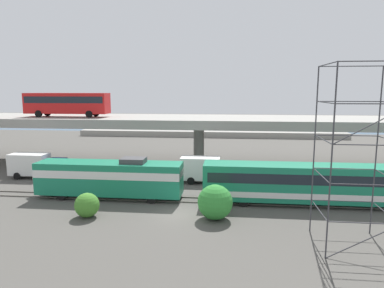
{
  "coord_description": "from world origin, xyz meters",
  "views": [
    {
      "loc": [
        4.28,
        -28.85,
        10.85
      ],
      "look_at": [
        -0.94,
        19.52,
        3.25
      ],
      "focal_mm": 32.28,
      "sensor_mm": 36.0,
      "label": 1
    }
  ],
  "objects_px": {
    "train_coach_lead": "(319,183)",
    "parked_car_1": "(254,126)",
    "service_truck_west": "(36,165)",
    "parked_car_3": "(154,125)",
    "transit_bus_on_overpass": "(67,102)",
    "service_truck_east": "(208,169)",
    "train_locomotive": "(103,177)",
    "scaffolding_tower": "(357,151)",
    "parked_car_0": "(127,125)",
    "parked_car_2": "(175,126)"
  },
  "relations": [
    {
      "from": "transit_bus_on_overpass",
      "to": "scaffolding_tower",
      "type": "xyz_separation_m",
      "value": [
        31.73,
        -23.43,
        -2.34
      ]
    },
    {
      "from": "train_locomotive",
      "to": "parked_car_1",
      "type": "relative_size",
      "value": 3.78
    },
    {
      "from": "parked_car_2",
      "to": "parked_car_0",
      "type": "bearing_deg",
      "value": -178.01
    },
    {
      "from": "train_locomotive",
      "to": "parked_car_3",
      "type": "relative_size",
      "value": 3.58
    },
    {
      "from": "train_coach_lead",
      "to": "parked_car_0",
      "type": "distance_m",
      "value": 61.38
    },
    {
      "from": "train_locomotive",
      "to": "service_truck_east",
      "type": "bearing_deg",
      "value": -146.15
    },
    {
      "from": "service_truck_west",
      "to": "parked_car_3",
      "type": "xyz_separation_m",
      "value": [
        4.76,
        46.31,
        0.49
      ]
    },
    {
      "from": "service_truck_east",
      "to": "train_locomotive",
      "type": "bearing_deg",
      "value": -146.15
    },
    {
      "from": "train_coach_lead",
      "to": "train_locomotive",
      "type": "bearing_deg",
      "value": 0.0
    },
    {
      "from": "service_truck_west",
      "to": "parked_car_0",
      "type": "relative_size",
      "value": 1.53
    },
    {
      "from": "scaffolding_tower",
      "to": "train_coach_lead",
      "type": "bearing_deg",
      "value": 90.3
    },
    {
      "from": "scaffolding_tower",
      "to": "parked_car_0",
      "type": "relative_size",
      "value": 2.83
    },
    {
      "from": "service_truck_west",
      "to": "parked_car_3",
      "type": "distance_m",
      "value": 46.56
    },
    {
      "from": "service_truck_west",
      "to": "parked_car_0",
      "type": "bearing_deg",
      "value": 92.14
    },
    {
      "from": "parked_car_0",
      "to": "parked_car_1",
      "type": "xyz_separation_m",
      "value": [
        31.44,
        0.79,
        -0.0
      ]
    },
    {
      "from": "service_truck_east",
      "to": "parked_car_3",
      "type": "bearing_deg",
      "value": 109.8
    },
    {
      "from": "train_coach_lead",
      "to": "service_truck_east",
      "type": "relative_size",
      "value": 3.22
    },
    {
      "from": "service_truck_west",
      "to": "service_truck_east",
      "type": "distance_m",
      "value": 21.43
    },
    {
      "from": "service_truck_west",
      "to": "parked_car_3",
      "type": "height_order",
      "value": "service_truck_west"
    },
    {
      "from": "transit_bus_on_overpass",
      "to": "scaffolding_tower",
      "type": "height_order",
      "value": "scaffolding_tower"
    },
    {
      "from": "transit_bus_on_overpass",
      "to": "parked_car_0",
      "type": "bearing_deg",
      "value": 93.76
    },
    {
      "from": "service_truck_east",
      "to": "parked_car_1",
      "type": "xyz_separation_m",
      "value": [
        8.36,
        44.98,
        0.49
      ]
    },
    {
      "from": "scaffolding_tower",
      "to": "parked_car_3",
      "type": "height_order",
      "value": "scaffolding_tower"
    },
    {
      "from": "transit_bus_on_overpass",
      "to": "parked_car_1",
      "type": "relative_size",
      "value": 2.89
    },
    {
      "from": "train_coach_lead",
      "to": "transit_bus_on_overpass",
      "type": "height_order",
      "value": "transit_bus_on_overpass"
    },
    {
      "from": "parked_car_0",
      "to": "parked_car_3",
      "type": "distance_m",
      "value": 6.75
    },
    {
      "from": "train_locomotive",
      "to": "transit_bus_on_overpass",
      "type": "relative_size",
      "value": 1.31
    },
    {
      "from": "parked_car_0",
      "to": "parked_car_2",
      "type": "relative_size",
      "value": 0.95
    },
    {
      "from": "scaffolding_tower",
      "to": "parked_car_3",
      "type": "relative_size",
      "value": 2.87
    },
    {
      "from": "train_coach_lead",
      "to": "parked_car_1",
      "type": "xyz_separation_m",
      "value": [
        -2.64,
        51.85,
        -0.04
      ]
    },
    {
      "from": "train_coach_lead",
      "to": "parked_car_0",
      "type": "relative_size",
      "value": 4.92
    },
    {
      "from": "parked_car_0",
      "to": "train_locomotive",
      "type": "bearing_deg",
      "value": -75.89
    },
    {
      "from": "service_truck_east",
      "to": "parked_car_2",
      "type": "distance_m",
      "value": 45.93
    },
    {
      "from": "parked_car_1",
      "to": "parked_car_2",
      "type": "bearing_deg",
      "value": -178.9
    },
    {
      "from": "transit_bus_on_overpass",
      "to": "parked_car_1",
      "type": "distance_m",
      "value": 47.76
    },
    {
      "from": "transit_bus_on_overpass",
      "to": "parked_car_2",
      "type": "distance_m",
      "value": 38.79
    },
    {
      "from": "service_truck_west",
      "to": "parked_car_0",
      "type": "xyz_separation_m",
      "value": [
        -1.65,
        44.18,
        0.49
      ]
    },
    {
      "from": "train_locomotive",
      "to": "parked_car_0",
      "type": "height_order",
      "value": "train_locomotive"
    },
    {
      "from": "parked_car_0",
      "to": "service_truck_east",
      "type": "bearing_deg",
      "value": -62.41
    },
    {
      "from": "service_truck_east",
      "to": "parked_car_0",
      "type": "bearing_deg",
      "value": 117.59
    },
    {
      "from": "parked_car_3",
      "to": "train_locomotive",
      "type": "bearing_deg",
      "value": 96.89
    },
    {
      "from": "scaffolding_tower",
      "to": "parked_car_2",
      "type": "bearing_deg",
      "value": 110.03
    },
    {
      "from": "parked_car_2",
      "to": "scaffolding_tower",
      "type": "bearing_deg",
      "value": -69.97
    },
    {
      "from": "transit_bus_on_overpass",
      "to": "train_locomotive",
      "type": "bearing_deg",
      "value": -54.41
    },
    {
      "from": "service_truck_west",
      "to": "scaffolding_tower",
      "type": "distance_m",
      "value": 36.44
    },
    {
      "from": "transit_bus_on_overpass",
      "to": "service_truck_east",
      "type": "bearing_deg",
      "value": -20.46
    },
    {
      "from": "service_truck_west",
      "to": "parked_car_1",
      "type": "xyz_separation_m",
      "value": [
        29.79,
        44.98,
        0.49
      ]
    },
    {
      "from": "scaffolding_tower",
      "to": "service_truck_west",
      "type": "bearing_deg",
      "value": 154.18
    },
    {
      "from": "parked_car_0",
      "to": "parked_car_1",
      "type": "relative_size",
      "value": 1.07
    },
    {
      "from": "transit_bus_on_overpass",
      "to": "service_truck_west",
      "type": "bearing_deg",
      "value": -95.5
    }
  ]
}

